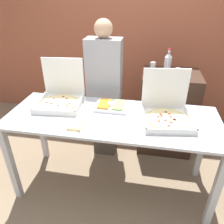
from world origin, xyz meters
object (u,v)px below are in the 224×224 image
paper_plate_front_left (76,125)px  pizza_box_far_right (166,111)px  veggie_tray (111,106)px  pizza_box_near_left (61,96)px  soda_can_colored (177,74)px  person_guest_plaid (104,92)px  soda_bottle (168,63)px  soda_can_silver (153,67)px

paper_plate_front_left → pizza_box_far_right: bearing=19.6°
pizza_box_far_right → veggie_tray: size_ratio=1.57×
pizza_box_near_left → veggie_tray: size_ratio=1.54×
veggie_tray → soda_can_colored: size_ratio=2.60×
soda_can_colored → person_guest_plaid: 0.87m
pizza_box_far_right → veggie_tray: (-0.54, 0.12, -0.05)m
pizza_box_far_right → person_guest_plaid: bearing=134.2°
paper_plate_front_left → soda_bottle: bearing=52.8°
paper_plate_front_left → soda_bottle: size_ratio=0.70×
pizza_box_far_right → person_guest_plaid: 0.89m
pizza_box_near_left → soda_can_silver: bearing=30.8°
paper_plate_front_left → soda_can_silver: (0.63, 1.09, 0.22)m
soda_bottle → person_guest_plaid: bearing=-161.9°
veggie_tray → person_guest_plaid: size_ratio=0.19×
paper_plate_front_left → soda_can_colored: (0.91, 0.91, 0.22)m
pizza_box_far_right → soda_bottle: size_ratio=1.67×
paper_plate_front_left → person_guest_plaid: (0.08, 0.82, -0.03)m
soda_bottle → person_guest_plaid: (-0.71, -0.23, -0.32)m
pizza_box_far_right → soda_bottle: bearing=80.7°
veggie_tray → person_guest_plaid: bearing=111.2°
veggie_tray → soda_bottle: soda_bottle is taller
pizza_box_far_right → soda_bottle: soda_bottle is taller
pizza_box_near_left → soda_bottle: bearing=24.7°
soda_can_silver → person_guest_plaid: size_ratio=0.07×
paper_plate_front_left → veggie_tray: veggie_tray is taller
veggie_tray → person_guest_plaid: 0.45m
pizza_box_far_right → person_guest_plaid: person_guest_plaid is taller
soda_bottle → soda_can_silver: bearing=165.6°
soda_can_silver → soda_bottle: bearing=-14.4°
soda_can_colored → person_guest_plaid: bearing=-173.6°
person_guest_plaid → paper_plate_front_left: bearing=84.3°
pizza_box_near_left → paper_plate_front_left: bearing=-59.2°
pizza_box_far_right → pizza_box_near_left: (-1.08, 0.13, 0.00)m
soda_bottle → soda_can_colored: 0.19m
pizza_box_far_right → soda_can_colored: (0.12, 0.63, 0.15)m
pizza_box_near_left → veggie_tray: pizza_box_near_left is taller
veggie_tray → soda_can_silver: 0.82m
soda_can_silver → person_guest_plaid: 0.66m
pizza_box_far_right → soda_bottle: 0.80m
paper_plate_front_left → soda_bottle: soda_bottle is taller
pizza_box_far_right → pizza_box_near_left: bearing=164.8°
person_guest_plaid → pizza_box_far_right: bearing=142.5°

